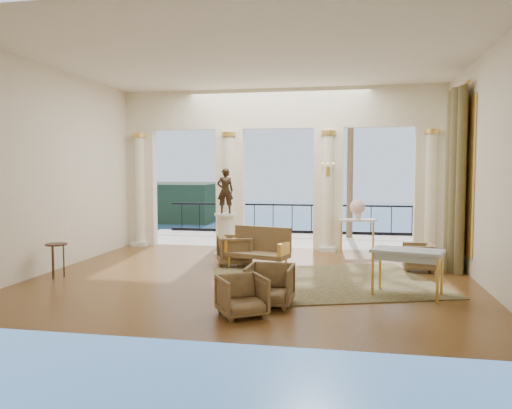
% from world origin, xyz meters
% --- Properties ---
extents(floor, '(9.00, 9.00, 0.00)m').
position_xyz_m(floor, '(0.00, 0.00, 0.00)').
color(floor, '#43280F').
rests_on(floor, ground).
extents(room_walls, '(9.00, 9.00, 9.00)m').
position_xyz_m(room_walls, '(0.00, -1.12, 2.88)').
color(room_walls, '#EEE1C7').
rests_on(room_walls, ground).
extents(arcade, '(9.00, 0.56, 4.50)m').
position_xyz_m(arcade, '(-0.00, 3.82, 2.58)').
color(arcade, white).
rests_on(arcade, ground).
extents(terrace, '(10.00, 3.60, 0.10)m').
position_xyz_m(terrace, '(0.00, 5.80, -0.05)').
color(terrace, '#B7AD99').
rests_on(terrace, ground).
extents(balustrade, '(9.00, 0.06, 1.03)m').
position_xyz_m(balustrade, '(0.00, 7.40, 0.41)').
color(balustrade, black).
rests_on(balustrade, terrace).
extents(palm_tree, '(2.00, 2.00, 4.50)m').
position_xyz_m(palm_tree, '(2.00, 6.60, 4.09)').
color(palm_tree, '#4C3823').
rests_on(palm_tree, terrace).
extents(headland, '(22.00, 18.00, 6.00)m').
position_xyz_m(headland, '(-30.00, 70.00, -3.00)').
color(headland, black).
rests_on(headland, sea).
extents(sea, '(160.00, 160.00, 0.00)m').
position_xyz_m(sea, '(0.00, 60.00, -6.00)').
color(sea, '#295485').
rests_on(sea, ground).
extents(curtain, '(0.33, 1.40, 4.09)m').
position_xyz_m(curtain, '(4.28, 1.50, 2.02)').
color(curtain, brown).
rests_on(curtain, ground).
extents(window_frame, '(0.04, 1.60, 3.40)m').
position_xyz_m(window_frame, '(4.47, 1.50, 2.10)').
color(window_frame, gold).
rests_on(window_frame, room_walls).
extents(wall_sconce, '(0.30, 0.11, 0.33)m').
position_xyz_m(wall_sconce, '(1.40, 3.51, 2.23)').
color(wall_sconce, gold).
rests_on(wall_sconce, arcade).
extents(rug, '(5.08, 4.47, 0.02)m').
position_xyz_m(rug, '(1.50, -0.24, 0.01)').
color(rug, '#2C2F16').
rests_on(rug, ground).
extents(armchair_a, '(0.91, 0.89, 0.69)m').
position_xyz_m(armchair_a, '(0.36, -2.80, 0.35)').
color(armchair_a, '#4A3F22').
rests_on(armchair_a, ground).
extents(armchair_b, '(0.76, 0.71, 0.76)m').
position_xyz_m(armchair_b, '(0.70, -2.14, 0.38)').
color(armchair_b, '#4A3F22').
rests_on(armchair_b, ground).
extents(armchair_c, '(0.63, 0.67, 0.68)m').
position_xyz_m(armchair_c, '(3.50, 1.28, 0.34)').
color(armchair_c, '#4A3F22').
rests_on(armchair_c, ground).
extents(armchair_d, '(0.93, 0.95, 0.77)m').
position_xyz_m(armchair_d, '(-0.68, 1.22, 0.39)').
color(armchair_d, '#4A3F22').
rests_on(armchair_d, ground).
extents(settee, '(1.53, 0.98, 0.94)m').
position_xyz_m(settee, '(-0.03, 0.96, 0.47)').
color(settee, '#4A3F22').
rests_on(settee, ground).
extents(game_table, '(1.35, 0.99, 0.83)m').
position_xyz_m(game_table, '(3.00, -1.03, 0.74)').
color(game_table, '#92ADBC').
rests_on(game_table, ground).
extents(pedestal, '(0.61, 0.61, 1.11)m').
position_xyz_m(pedestal, '(-1.20, 2.43, 0.53)').
color(pedestal, silver).
rests_on(pedestal, ground).
extents(statue, '(0.50, 0.41, 1.17)m').
position_xyz_m(statue, '(-1.20, 2.43, 1.70)').
color(statue, black).
rests_on(statue, pedestal).
extents(console_table, '(1.02, 0.63, 0.91)m').
position_xyz_m(console_table, '(2.20, 3.55, 0.75)').
color(console_table, silver).
rests_on(console_table, ground).
extents(urn, '(0.41, 0.41, 0.54)m').
position_xyz_m(urn, '(2.20, 3.55, 1.22)').
color(urn, silver).
rests_on(urn, console_table).
extents(side_table, '(0.44, 0.44, 0.72)m').
position_xyz_m(side_table, '(-4.00, -0.84, 0.62)').
color(side_table, black).
rests_on(side_table, ground).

